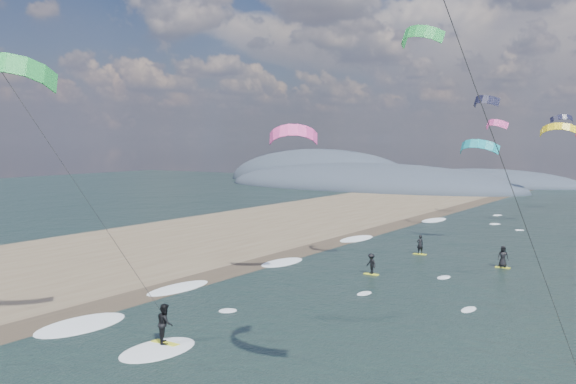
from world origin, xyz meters
The scene contains 7 objects.
wet_sand_strip centered at (-12.00, 10.00, 0.00)m, with size 3.00×240.00×0.00m, color #382D23.
coastal_hills centered at (-44.84, 107.86, 0.00)m, with size 80.00×41.00×15.00m.
kitesurfer_near_a centered at (11.12, 1.18, 12.97)m, with size 7.93×9.22×16.88m.
kitesurfer_near_b centered at (-6.56, 1.78, 9.21)m, with size 7.27×9.33×13.90m.
far_kitesurfers centered at (-0.19, 30.49, 0.81)m, with size 8.49×10.43×1.68m.
bg_kite_field centered at (-0.44, 53.41, 11.99)m, with size 12.44×77.18×8.70m.
shoreline_surf centered at (-10.80, 14.75, 0.00)m, with size 2.40×79.40×0.11m.
Camera 1 is at (17.07, -15.61, 9.73)m, focal length 40.00 mm.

